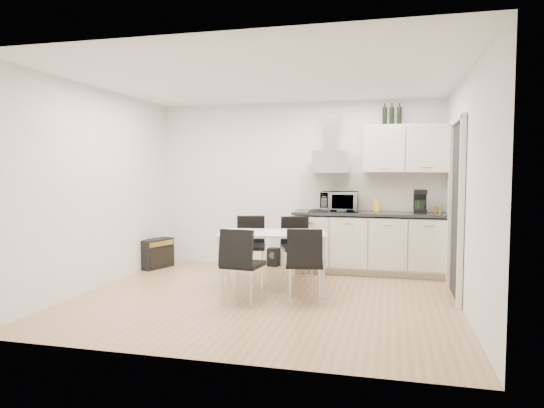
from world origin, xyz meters
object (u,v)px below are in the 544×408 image
(dining_table, at_px, (273,239))
(guitar_amp, at_px, (156,253))
(floor_speaker, at_px, (274,257))
(chair_far_left, at_px, (250,248))
(chair_near_left, at_px, (243,265))
(chair_far_right, at_px, (297,248))
(chair_near_right, at_px, (305,265))
(kitchenette, at_px, (372,218))

(dining_table, bearing_deg, guitar_amp, 145.28)
(guitar_amp, height_order, floor_speaker, guitar_amp)
(dining_table, distance_m, chair_far_left, 0.79)
(chair_far_left, relative_size, chair_near_left, 1.00)
(chair_far_right, bearing_deg, chair_far_left, -16.09)
(chair_far_right, xyz_separation_m, chair_near_right, (0.30, -1.12, 0.00))
(kitchenette, bearing_deg, chair_near_left, -124.37)
(chair_far_right, distance_m, chair_near_right, 1.16)
(guitar_amp, bearing_deg, chair_far_left, 7.05)
(kitchenette, relative_size, chair_near_left, 2.86)
(chair_near_left, bearing_deg, floor_speaker, 100.30)
(dining_table, relative_size, guitar_amp, 2.45)
(kitchenette, xyz_separation_m, dining_table, (-1.19, -1.35, -0.17))
(chair_near_right, bearing_deg, floor_speaker, 104.37)
(dining_table, xyz_separation_m, guitar_amp, (-2.11, 0.94, -0.43))
(guitar_amp, bearing_deg, chair_near_right, -9.03)
(kitchenette, height_order, chair_far_left, kitchenette)
(chair_near_left, height_order, guitar_amp, chair_near_left)
(chair_near_right, bearing_deg, chair_near_left, -171.44)
(chair_far_right, height_order, chair_near_left, same)
(kitchenette, relative_size, chair_near_right, 2.86)
(guitar_amp, bearing_deg, chair_far_right, 12.44)
(dining_table, bearing_deg, floor_speaker, 92.31)
(kitchenette, distance_m, chair_far_right, 1.27)
(chair_near_left, height_order, floor_speaker, chair_near_left)
(chair_far_left, distance_m, guitar_amp, 1.69)
(kitchenette, relative_size, floor_speaker, 8.64)
(chair_far_right, bearing_deg, chair_near_right, 81.90)
(chair_near_left, relative_size, floor_speaker, 3.02)
(chair_far_right, relative_size, chair_near_left, 1.00)
(chair_near_right, distance_m, floor_speaker, 2.16)
(dining_table, height_order, chair_far_left, chair_far_left)
(chair_near_left, bearing_deg, dining_table, 80.25)
(chair_far_right, bearing_deg, dining_table, 50.79)
(chair_far_left, distance_m, chair_near_right, 1.42)
(chair_far_left, bearing_deg, chair_far_right, 173.81)
(dining_table, bearing_deg, chair_far_right, 63.13)
(chair_far_left, xyz_separation_m, guitar_amp, (-1.64, 0.35, -0.21))
(chair_near_left, distance_m, guitar_amp, 2.52)
(chair_far_right, distance_m, floor_speaker, 1.04)
(dining_table, xyz_separation_m, chair_far_right, (0.19, 0.67, -0.22))
(kitchenette, height_order, chair_near_left, kitchenette)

